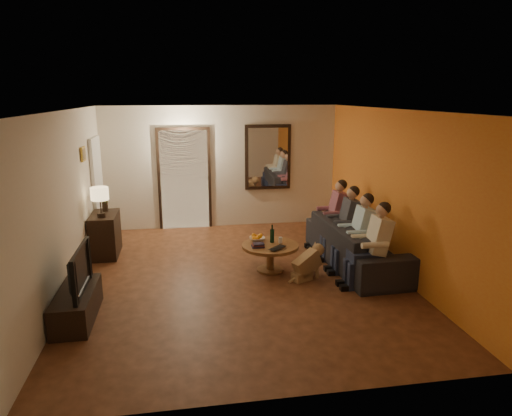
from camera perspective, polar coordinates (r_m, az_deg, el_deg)
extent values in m
cube|color=#472513|center=(7.31, -1.96, -8.67)|extent=(5.00, 6.00, 0.01)
cube|color=white|center=(6.75, -2.15, 12.15)|extent=(5.00, 6.00, 0.01)
cube|color=beige|center=(9.85, -4.31, 5.11)|extent=(5.00, 0.02, 2.60)
cube|color=beige|center=(4.08, 3.44, -7.86)|extent=(5.00, 0.02, 2.60)
cube|color=beige|center=(7.06, -22.62, 0.49)|extent=(0.02, 6.00, 2.60)
cube|color=beige|center=(7.64, 16.90, 1.93)|extent=(0.02, 6.00, 2.60)
cube|color=orange|center=(7.63, 16.84, 1.93)|extent=(0.01, 6.00, 2.60)
cube|color=#FFE0A5|center=(9.83, -8.93, 3.48)|extent=(1.00, 0.06, 2.10)
cube|color=black|center=(9.82, -8.92, 3.47)|extent=(1.12, 0.04, 2.22)
cube|color=silver|center=(9.87, -7.44, 2.69)|extent=(0.45, 0.03, 1.70)
cube|color=black|center=(9.92, 1.49, 6.37)|extent=(1.00, 0.05, 1.40)
cube|color=white|center=(9.89, 1.53, 6.35)|extent=(0.86, 0.02, 1.26)
cube|color=white|center=(9.31, -19.14, 2.09)|extent=(0.06, 0.85, 2.04)
cube|color=#B28C33|center=(8.21, -20.79, 6.33)|extent=(0.03, 0.28, 0.24)
cube|color=brown|center=(8.21, -20.69, 6.34)|extent=(0.01, 0.22, 0.18)
cube|color=black|center=(8.61, -18.33, -3.18)|extent=(0.45, 0.85, 0.76)
cube|color=black|center=(6.40, -21.48, -11.22)|extent=(0.45, 1.17, 0.39)
imported|color=black|center=(6.22, -21.88, -7.21)|extent=(0.99, 0.13, 0.57)
imported|color=black|center=(7.91, 12.49, -4.38)|extent=(2.56, 1.09, 0.74)
cylinder|color=brown|center=(7.51, 1.78, -6.20)|extent=(0.99, 0.99, 0.45)
imported|color=white|center=(7.60, 0.14, -3.89)|extent=(0.26, 0.26, 0.06)
cylinder|color=silver|center=(7.50, 3.07, -4.01)|extent=(0.06, 0.06, 0.10)
imported|color=black|center=(7.19, 3.01, -5.13)|extent=(0.39, 0.38, 0.03)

